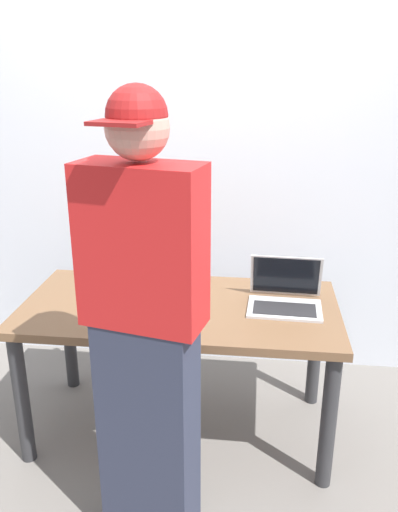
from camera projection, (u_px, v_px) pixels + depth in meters
ground_plane at (181, 427)px, 2.73m from camera, size 8.00×8.00×0.00m
desk at (180, 323)px, 2.52m from camera, size 1.50×0.74×0.70m
laptop at (285, 296)px, 2.47m from camera, size 0.35×0.30×0.22m
beer_bottle_green at (129, 268)px, 2.64m from camera, size 0.08×0.08×0.28m
beer_bottle_amber at (112, 261)px, 2.73m from camera, size 0.07×0.07×0.30m
beer_bottle_brown at (147, 264)px, 2.63m from camera, size 0.08×0.08×0.34m
person_figure at (145, 335)px, 1.82m from camera, size 0.44×0.32×1.73m
back_wall at (199, 153)px, 3.01m from camera, size 6.00×0.10×2.60m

